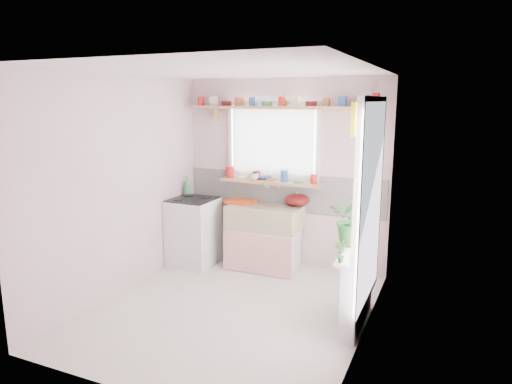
% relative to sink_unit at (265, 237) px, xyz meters
% --- Properties ---
extents(room, '(3.20, 3.20, 3.20)m').
position_rel_sink_unit_xyz_m(room, '(0.81, -0.43, 0.94)').
color(room, beige).
rests_on(room, ground).
extents(sink_unit, '(0.95, 0.65, 1.11)m').
position_rel_sink_unit_xyz_m(sink_unit, '(0.00, 0.00, 0.00)').
color(sink_unit, white).
rests_on(sink_unit, ground).
extents(cooker, '(0.58, 0.58, 0.93)m').
position_rel_sink_unit_xyz_m(cooker, '(-0.95, -0.24, 0.03)').
color(cooker, white).
rests_on(cooker, ground).
extents(radiator_ledge, '(0.22, 0.95, 0.78)m').
position_rel_sink_unit_xyz_m(radiator_ledge, '(1.45, -1.09, -0.03)').
color(radiator_ledge, white).
rests_on(radiator_ledge, ground).
extents(windowsill, '(1.40, 0.22, 0.04)m').
position_rel_sink_unit_xyz_m(windowsill, '(-0.00, 0.19, 0.71)').
color(windowsill, tan).
rests_on(windowsill, room).
extents(pine_shelf, '(2.52, 0.24, 0.04)m').
position_rel_sink_unit_xyz_m(pine_shelf, '(0.15, 0.18, 1.69)').
color(pine_shelf, tan).
rests_on(pine_shelf, room).
extents(shelf_crockery, '(2.47, 0.11, 0.12)m').
position_rel_sink_unit_xyz_m(shelf_crockery, '(0.13, 0.18, 1.76)').
color(shelf_crockery, red).
rests_on(shelf_crockery, pine_shelf).
extents(sill_crockery, '(1.35, 0.11, 0.12)m').
position_rel_sink_unit_xyz_m(sill_crockery, '(-0.02, 0.19, 0.78)').
color(sill_crockery, red).
rests_on(sill_crockery, windowsill).
extents(dish_tray, '(0.38, 0.29, 0.04)m').
position_rel_sink_unit_xyz_m(dish_tray, '(-0.38, 0.05, 0.44)').
color(dish_tray, '#DA4113').
rests_on(dish_tray, sink_unit).
extents(colander, '(0.37, 0.37, 0.15)m').
position_rel_sink_unit_xyz_m(colander, '(0.37, 0.21, 0.49)').
color(colander, '#621011').
rests_on(colander, sink_unit).
extents(jade_plant, '(0.47, 0.41, 0.53)m').
position_rel_sink_unit_xyz_m(jade_plant, '(1.36, -0.92, 0.61)').
color(jade_plant, '#2D6B2A').
rests_on(jade_plant, radiator_ledge).
extents(fruit_bowl, '(0.35, 0.35, 0.07)m').
position_rel_sink_unit_xyz_m(fruit_bowl, '(1.36, -0.73, 0.38)').
color(fruit_bowl, white).
rests_on(fruit_bowl, radiator_ledge).
extents(herb_pot, '(0.13, 0.11, 0.21)m').
position_rel_sink_unit_xyz_m(herb_pot, '(1.36, -1.49, 0.45)').
color(herb_pot, '#326729').
rests_on(herb_pot, radiator_ledge).
extents(soap_bottle_sink, '(0.10, 0.10, 0.18)m').
position_rel_sink_unit_xyz_m(soap_bottle_sink, '(0.37, 0.21, 0.51)').
color(soap_bottle_sink, '#F3F06C').
rests_on(soap_bottle_sink, sink_unit).
extents(sill_cup, '(0.15, 0.15, 0.10)m').
position_rel_sink_unit_xyz_m(sill_cup, '(-0.21, 0.13, 0.78)').
color(sill_cup, beige).
rests_on(sill_cup, windowsill).
extents(sill_bowl, '(0.24, 0.24, 0.06)m').
position_rel_sink_unit_xyz_m(sill_bowl, '(-0.11, 0.25, 0.76)').
color(sill_bowl, '#386CB8').
rests_on(sill_bowl, windowsill).
extents(shelf_vase, '(0.15, 0.15, 0.14)m').
position_rel_sink_unit_xyz_m(shelf_vase, '(0.16, 0.24, 1.78)').
color(shelf_vase, '#A74F33').
rests_on(shelf_vase, pine_shelf).
extents(cooker_bottle, '(0.13, 0.13, 0.26)m').
position_rel_sink_unit_xyz_m(cooker_bottle, '(-1.17, -0.02, 0.61)').
color(cooker_bottle, '#468C52').
rests_on(cooker_bottle, cooker).
extents(fruit, '(0.20, 0.14, 0.10)m').
position_rel_sink_unit_xyz_m(fruit, '(1.37, -0.73, 0.44)').
color(fruit, orange).
rests_on(fruit, fruit_bowl).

